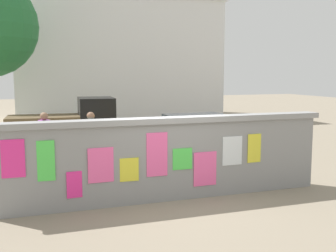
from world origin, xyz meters
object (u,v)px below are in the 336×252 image
(auto_rickshaw_truck, at_px, (68,125))
(car_parked, at_px, (194,136))
(motorcycle, at_px, (75,164))
(person_walking, at_px, (45,135))
(person_bystander, at_px, (91,134))

(auto_rickshaw_truck, distance_m, car_parked, 4.53)
(motorcycle, distance_m, person_walking, 1.91)
(auto_rickshaw_truck, distance_m, motorcycle, 4.43)
(car_parked, distance_m, motorcycle, 4.22)
(car_parked, relative_size, person_walking, 2.38)
(person_walking, distance_m, person_bystander, 1.29)
(car_parked, xyz_separation_m, person_walking, (-4.49, 0.07, 0.26))
(auto_rickshaw_truck, height_order, person_walking, auto_rickshaw_truck)
(auto_rickshaw_truck, bearing_deg, motorcycle, -93.56)
(car_parked, relative_size, motorcycle, 2.05)
(auto_rickshaw_truck, relative_size, car_parked, 0.96)
(motorcycle, distance_m, person_bystander, 1.63)
(auto_rickshaw_truck, relative_size, person_bystander, 2.28)
(car_parked, height_order, person_bystander, person_bystander)
(auto_rickshaw_truck, xyz_separation_m, car_parked, (3.60, -2.75, -0.17))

